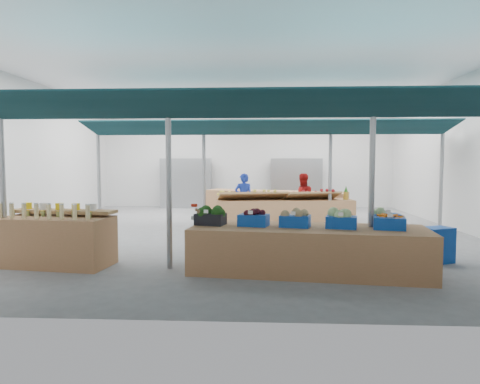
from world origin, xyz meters
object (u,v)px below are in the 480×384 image
Objects in this scene: veg_counter at (308,250)px; vendor_right at (302,198)px; bottle_shelf at (57,239)px; vendor_left at (244,198)px; fruit_counter at (284,214)px; crate_stack at (437,245)px.

veg_counter is 5.92m from vendor_right.
vendor_left is (3.16, 5.65, 0.29)m from bottle_shelf.
bottle_shelf is at bearing -139.97° from fruit_counter.
bottle_shelf is at bearing -175.34° from crate_stack.
crate_stack is (6.99, 0.57, -0.15)m from bottle_shelf.
vendor_right is at bearing 55.21° from fruit_counter.
vendor_left is (-1.36, 5.89, 0.38)m from veg_counter.
fruit_counter is 1.67m from vendor_left.
fruit_counter is at bearing 123.53° from crate_stack.
vendor_right is at bearing 56.04° from bottle_shelf.
vendor_right is (0.44, 5.89, 0.38)m from veg_counter.
vendor_right is (-2.03, 5.08, 0.43)m from crate_stack.
veg_counter reaches higher than crate_stack.
vendor_left is at bearing 109.74° from veg_counter.
vendor_left reaches higher than fruit_counter.
vendor_left reaches higher than crate_stack.
veg_counter is 2.59× the size of vendor_right.
vendor_left is at bearing 131.31° from fruit_counter.
fruit_counter is at bearing 55.21° from vendor_right.
bottle_shelf is 7.52m from vendor_right.
veg_counter is (4.51, -0.25, -0.09)m from bottle_shelf.
vendor_right is at bearing 92.47° from veg_counter.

